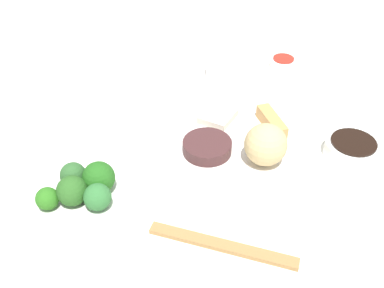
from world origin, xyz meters
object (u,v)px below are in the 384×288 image
object	(u,v)px
broccoli_plate	(81,207)
sauce_ramekin_sweet_and_sour	(283,63)
main_plate	(240,142)
soy_sauce_bowl	(352,150)
teacup	(219,67)
chopsticks_pair	(222,245)

from	to	relation	value
broccoli_plate	sauce_ramekin_sweet_and_sour	distance (m)	0.63
main_plate	sauce_ramekin_sweet_and_sour	distance (m)	0.34
main_plate	soy_sauce_bowl	xyz separation A→B (m)	(0.02, -0.21, 0.01)
soy_sauce_bowl	teacup	world-z (taller)	teacup
soy_sauce_bowl	chopsticks_pair	distance (m)	0.33
main_plate	broccoli_plate	xyz separation A→B (m)	(-0.23, 0.23, -0.00)
sauce_ramekin_sweet_and_sour	broccoli_plate	bearing A→B (deg)	152.95
soy_sauce_bowl	chopsticks_pair	world-z (taller)	soy_sauce_bowl
soy_sauce_bowl	teacup	size ratio (longest dim) A/B	1.61
sauce_ramekin_sweet_and_sour	chopsticks_pair	xyz separation A→B (m)	(-0.58, 0.05, -0.01)
soy_sauce_bowl	sauce_ramekin_sweet_and_sour	bearing A→B (deg)	25.16
sauce_ramekin_sweet_and_sour	teacup	bearing A→B (deg)	118.28
chopsticks_pair	main_plate	bearing A→B (deg)	2.43
soy_sauce_bowl	teacup	xyz separation A→B (m)	(0.24, 0.30, 0.01)
broccoli_plate	sauce_ramekin_sweet_and_sour	xyz separation A→B (m)	(0.56, -0.29, 0.00)
main_plate	chopsticks_pair	bearing A→B (deg)	-177.57
soy_sauce_bowl	sauce_ramekin_sweet_and_sour	xyz separation A→B (m)	(0.32, 0.15, -0.01)
sauce_ramekin_sweet_and_sour	chopsticks_pair	distance (m)	0.59
soy_sauce_bowl	sauce_ramekin_sweet_and_sour	world-z (taller)	soy_sauce_bowl
sauce_ramekin_sweet_and_sour	teacup	size ratio (longest dim) A/B	0.99
sauce_ramekin_sweet_and_sour	teacup	distance (m)	0.17
main_plate	soy_sauce_bowl	size ratio (longest dim) A/B	2.82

